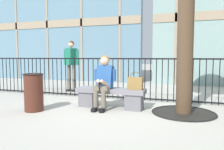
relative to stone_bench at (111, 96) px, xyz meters
name	(u,v)px	position (x,y,z in m)	size (l,w,h in m)	color
ground_plane	(111,108)	(0.00, 0.00, -0.27)	(60.00, 60.00, 0.00)	#B2ADA3
stone_bench	(111,96)	(0.00, 0.00, 0.00)	(1.60, 0.44, 0.45)	slate
seated_person_with_phone	(104,80)	(-0.12, -0.13, 0.38)	(0.52, 0.66, 1.21)	#6B6051
handbag_on_bench	(135,83)	(0.58, -0.01, 0.33)	(0.33, 0.17, 0.40)	olive
bystander_at_railing	(71,62)	(-2.07, 1.90, 0.73)	(0.55, 0.41, 1.71)	#6B6051
plaza_railing	(123,78)	(0.00, 1.07, 0.31)	(9.05, 0.04, 1.14)	black
trash_can	(34,92)	(-1.48, -0.82, 0.15)	(0.43, 0.43, 0.82)	#4C2319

